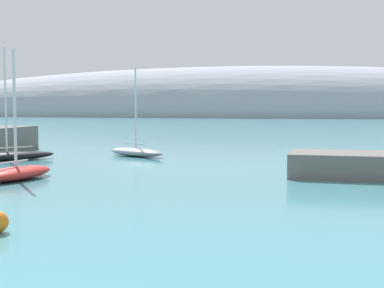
% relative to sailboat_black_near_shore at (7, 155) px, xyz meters
% --- Properties ---
extents(distant_ridge, '(337.91, 54.34, 42.05)m').
position_rel_sailboat_black_near_shore_xyz_m(distant_ridge, '(-5.40, 180.01, -0.49)').
color(distant_ridge, '#999EA8').
rests_on(distant_ridge, ground).
extents(sailboat_black_near_shore, '(7.08, 7.71, 9.78)m').
position_rel_sailboat_black_near_shore_xyz_m(sailboat_black_near_shore, '(0.00, 0.00, 0.00)').
color(sailboat_black_near_shore, black).
rests_on(sailboat_black_near_shore, water).
extents(sailboat_red_mid_mooring, '(3.53, 6.36, 8.38)m').
position_rel_sailboat_black_near_shore_xyz_m(sailboat_red_mid_mooring, '(7.09, -10.37, 0.03)').
color(sailboat_red_mid_mooring, red).
rests_on(sailboat_red_mid_mooring, water).
extents(sailboat_grey_end_of_line, '(6.81, 4.84, 8.37)m').
position_rel_sailboat_black_near_shore_xyz_m(sailboat_grey_end_of_line, '(9.57, 6.47, -0.01)').
color(sailboat_grey_end_of_line, gray).
rests_on(sailboat_grey_end_of_line, water).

